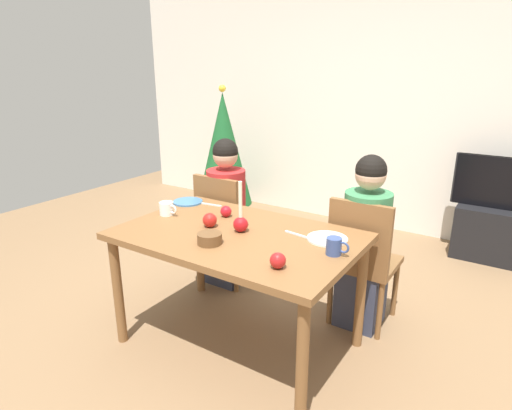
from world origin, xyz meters
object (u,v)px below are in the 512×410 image
Objects in this scene: apple_by_left_plate at (278,260)px; candle_centerpiece at (240,221)px; mug_left at (167,209)px; tv at (502,183)px; chair_left at (224,223)px; tv_stand at (493,233)px; bowl_walnuts at (210,238)px; dining_table at (238,246)px; apple_by_right_mug at (226,211)px; plate_right at (327,239)px; mug_right at (335,246)px; christmas_tree at (224,150)px; chair_right at (362,256)px; plate_left at (188,202)px; person_left_child at (227,215)px; person_right_child at (365,246)px; apple_near_candle at (210,220)px.

candle_centerpiece is at bearing 145.22° from apple_by_left_plate.
tv is at bearing 52.12° from mug_left.
chair_left is 1.41× the size of tv_stand.
dining_table is at bearing 79.55° from bowl_walnuts.
tv is 2.54m from apple_by_right_mug.
plate_right is 0.20m from mug_right.
christmas_tree is 2.50m from candle_centerpiece.
plate_left is at bearing -165.25° from chair_right.
person_left_child is 14.60× the size of apple_by_left_plate.
mug_left is at bearing -178.18° from candle_centerpiece.
apple_by_right_mug is (-0.83, 0.17, -0.01)m from mug_right.
apple_by_left_plate is at bearing -98.24° from person_right_child.
mug_left is at bearing -62.69° from christmas_tree.
candle_centerpiece is 0.28m from apple_by_right_mug.
apple_by_right_mug is at bearing -124.21° from tv.
dining_table is 0.86m from person_right_child.
person_right_child is at bearing 80.23° from plate_right.
candle_centerpiece reaches higher than plate_left.
person_right_child is 1.83× the size of tv_stand.
apple_by_left_plate is at bearing -42.49° from person_left_child.
tv_stand is (1.76, 1.69, -0.27)m from chair_left.
tv is 2.57× the size of candle_centerpiece.
dining_table is 0.24m from apple_near_candle.
tv_stand is 2.85m from christmas_tree.
apple_by_left_plate is at bearing -6.87° from bowl_walnuts.
bowl_walnuts is at bearing 173.13° from apple_by_left_plate.
chair_left is 1.72m from christmas_tree.
apple_near_candle is at bearing 128.60° from bowl_walnuts.
mug_left is 1.66× the size of apple_by_left_plate.
mug_right is at bearing 60.51° from apple_by_left_plate.
mug_right is (1.24, -0.26, 0.04)m from plate_left.
dining_table is 0.52m from apple_by_left_plate.
plate_left is (-0.08, -0.32, 0.24)m from chair_left.
christmas_tree reaches higher than mug_right.
tv_stand is at bearing 55.78° from apple_by_right_mug.
plate_right is 1.08m from mug_left.
candle_centerpiece reaches higher than mug_left.
mug_right is 1.56× the size of apple_by_left_plate.
dining_table is 1.77× the size of tv.
candle_centerpiece is 0.20m from apple_near_candle.
chair_right reaches higher than mug_right.
dining_table reaches higher than tv_stand.
plate_right is at bearing 9.65° from mug_left.
apple_near_candle is at bearing -59.68° from chair_left.
plate_right is at bearing 16.35° from apple_near_candle.
bowl_walnuts is (0.52, -0.82, 0.27)m from chair_left.
tv is at bearing 6.92° from christmas_tree.
apple_by_left_plate is 1.09× the size of apple_by_right_mug.
chair_right is (1.12, 0.00, 0.00)m from chair_left.
person_right_child is at bearing -111.04° from tv_stand.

